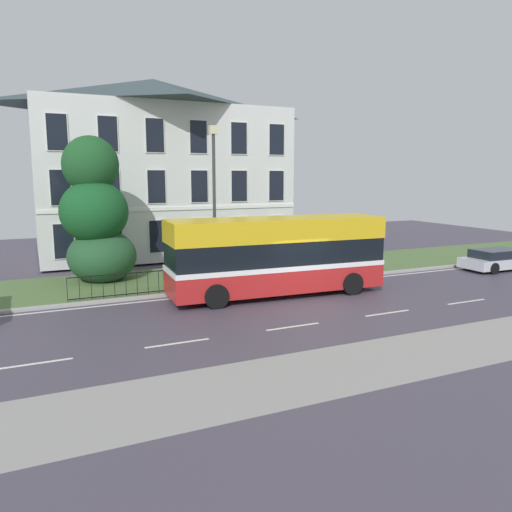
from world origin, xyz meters
TOP-DOWN VIEW (x-y plane):
  - ground_plane at (0.00, 1.12)m, footprint 60.00×56.00m
  - georgian_townhouse at (-2.12, 16.90)m, footprint 15.27×10.81m
  - iron_verge_railing at (-2.12, 4.40)m, footprint 13.22×0.04m
  - evergreen_tree at (-7.06, 8.08)m, footprint 3.41×3.25m
  - single_decker_bus at (-0.47, 2.44)m, footprint 9.35×2.95m
  - parked_hatchback_00 at (13.14, 2.58)m, footprint 4.42×1.93m
  - street_lamp_post at (-2.35, 4.93)m, footprint 0.36×0.24m

SIDE VIEW (x-z plane):
  - ground_plane at x=0.00m, z-range -0.10..0.08m
  - parked_hatchback_00 at x=13.14m, z-range 0.00..1.12m
  - iron_verge_railing at x=-2.12m, z-range 0.14..1.11m
  - single_decker_bus at x=-0.47m, z-range 0.08..3.38m
  - evergreen_tree at x=-7.06m, z-range -0.30..6.57m
  - street_lamp_post at x=-2.35m, z-range 0.62..7.70m
  - georgian_townhouse at x=-2.12m, z-range 0.15..11.23m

